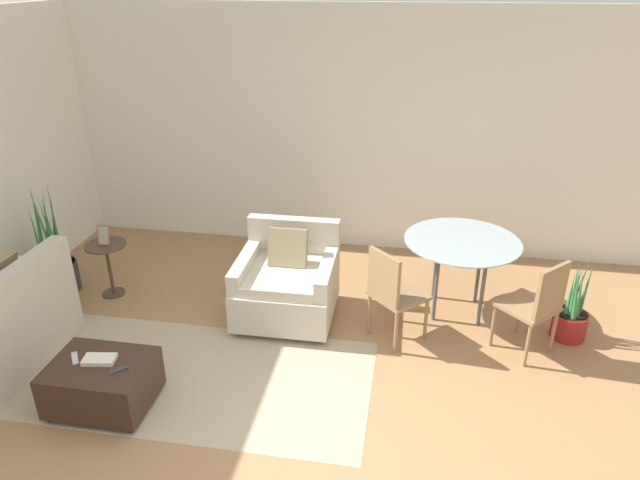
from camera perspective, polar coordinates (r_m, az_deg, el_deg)
ground_plane at (r=4.12m, az=-2.86°, el=-22.10°), size 20.00×20.00×0.00m
wall_back at (r=6.54m, az=3.72°, el=10.58°), size 12.00×0.06×2.75m
area_rug at (r=4.95m, az=-12.44°, el=-13.19°), size 2.91×1.44×0.01m
armchair at (r=5.44m, az=-3.30°, el=-4.29°), size 0.91×0.93×0.87m
ottoman at (r=4.75m, az=-20.95°, el=-13.13°), size 0.74×0.57×0.38m
book_stack at (r=4.66m, az=-21.20°, el=-11.08°), size 0.25×0.17×0.03m
tv_remote_primary at (r=4.53m, az=-19.47°, el=-12.11°), size 0.13×0.13×0.01m
tv_remote_secondary at (r=4.77m, az=-23.31°, el=-10.80°), size 0.13×0.15×0.01m
potted_plant at (r=6.49m, az=-24.97°, el=-2.56°), size 0.44×0.44×1.20m
side_table at (r=6.13m, az=-20.44°, el=-1.84°), size 0.41×0.41×0.57m
picture_frame at (r=6.02m, az=-20.82°, el=0.44°), size 0.13×0.07×0.20m
dining_table at (r=5.51m, az=13.97°, el=-0.86°), size 1.08×1.08×0.76m
dining_chair_near_left at (r=5.02m, az=7.19°, el=-4.98°), size 0.59×0.59×0.90m
dining_chair_near_right at (r=5.14m, az=20.92°, el=-5.86°), size 0.59×0.59×0.90m
potted_plant_small at (r=5.66m, az=23.79°, el=-7.05°), size 0.31×0.31×0.80m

